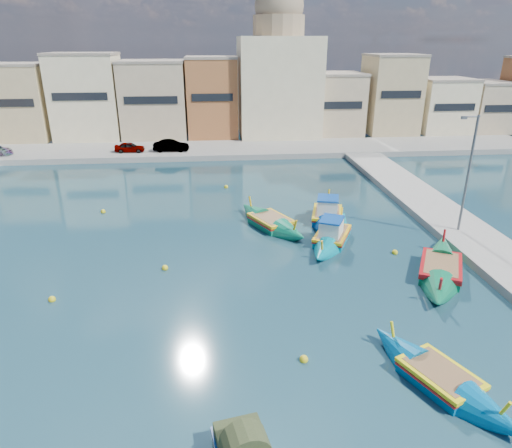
# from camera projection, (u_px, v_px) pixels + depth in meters

# --- Properties ---
(ground) EXTENTS (160.00, 160.00, 0.00)m
(ground) POSITION_uv_depth(u_px,v_px,m) (189.00, 296.00, 23.41)
(ground) COLOR #163744
(ground) RESTS_ON ground
(north_quay) EXTENTS (80.00, 8.00, 0.60)m
(north_quay) POSITION_uv_depth(u_px,v_px,m) (201.00, 150.00, 52.83)
(north_quay) COLOR gray
(north_quay) RESTS_ON ground
(north_townhouses) EXTENTS (83.20, 7.87, 10.19)m
(north_townhouses) POSITION_uv_depth(u_px,v_px,m) (253.00, 100.00, 58.44)
(north_townhouses) COLOR tan
(north_townhouses) RESTS_ON ground
(church_block) EXTENTS (10.00, 10.00, 19.10)m
(church_block) POSITION_uv_depth(u_px,v_px,m) (278.00, 72.00, 58.04)
(church_block) COLOR beige
(church_block) RESTS_ON ground
(quay_street_lamp) EXTENTS (1.18, 0.16, 8.00)m
(quay_street_lamp) POSITION_uv_depth(u_px,v_px,m) (467.00, 174.00, 28.83)
(quay_street_lamp) COLOR #595B60
(quay_street_lamp) RESTS_ON ground
(parked_cars) EXTENTS (23.10, 2.19, 1.28)m
(parked_cars) POSITION_uv_depth(u_px,v_px,m) (91.00, 148.00, 50.09)
(parked_cars) COLOR #4C1919
(parked_cars) RESTS_ON north_quay
(luzzu_turquoise_cabin) EXTENTS (5.31, 8.24, 2.67)m
(luzzu_turquoise_cabin) POSITION_uv_depth(u_px,v_px,m) (332.00, 237.00, 29.62)
(luzzu_turquoise_cabin) COLOR #00859B
(luzzu_turquoise_cabin) RESTS_ON ground
(luzzu_blue_cabin) EXTENTS (4.08, 8.40, 2.89)m
(luzzu_blue_cabin) POSITION_uv_depth(u_px,v_px,m) (327.00, 216.00, 33.01)
(luzzu_blue_cabin) COLOR #0042A7
(luzzu_blue_cabin) RESTS_ON ground
(luzzu_green) EXTENTS (5.30, 7.84, 2.45)m
(luzzu_green) POSITION_uv_depth(u_px,v_px,m) (271.00, 223.00, 31.99)
(luzzu_green) COLOR #0B7755
(luzzu_green) RESTS_ON ground
(luzzu_blue_south) EXTENTS (5.98, 8.89, 2.59)m
(luzzu_blue_south) POSITION_uv_depth(u_px,v_px,m) (440.00, 270.00, 25.40)
(luzzu_blue_south) COLOR #0A6F45
(luzzu_blue_south) RESTS_ON ground
(luzzu_cyan_south) EXTENTS (4.53, 7.19, 2.20)m
(luzzu_cyan_south) POSITION_uv_depth(u_px,v_px,m) (439.00, 379.00, 17.31)
(luzzu_cyan_south) COLOR #00619D
(luzzu_cyan_south) RESTS_ON ground
(mooring_buoys) EXTENTS (19.76, 24.19, 0.36)m
(mooring_buoys) POSITION_uv_depth(u_px,v_px,m) (205.00, 249.00, 28.43)
(mooring_buoys) COLOR yellow
(mooring_buoys) RESTS_ON ground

